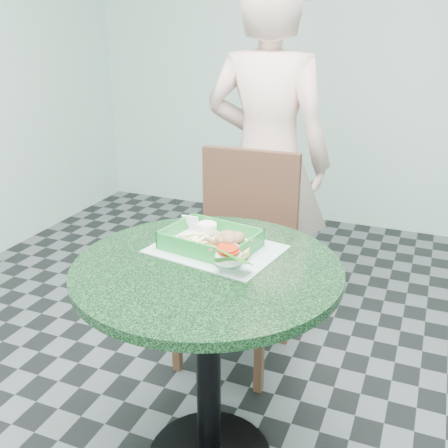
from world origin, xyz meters
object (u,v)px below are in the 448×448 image
at_px(crab_sandwich, 232,247).
at_px(sauce_ramekin, 205,234).
at_px(diner_person, 268,142).
at_px(cafe_table, 208,318).
at_px(dining_chair, 241,243).
at_px(food_basket, 211,249).

bearing_deg(crab_sandwich, sauce_ramekin, 152.47).
bearing_deg(diner_person, crab_sandwich, 102.19).
height_order(cafe_table, crab_sandwich, crab_sandwich).
relative_size(dining_chair, food_basket, 3.27).
height_order(cafe_table, food_basket, food_basket).
height_order(cafe_table, diner_person, diner_person).
xyz_separation_m(cafe_table, food_basket, (-0.04, 0.11, 0.19)).
distance_m(cafe_table, crab_sandwich, 0.24).
xyz_separation_m(food_basket, sauce_ramekin, (-0.03, 0.03, 0.03)).
distance_m(dining_chair, food_basket, 0.63).
xyz_separation_m(dining_chair, sauce_ramekin, (0.08, -0.55, 0.27)).
relative_size(crab_sandwich, sauce_ramekin, 2.03).
height_order(dining_chair, sauce_ramekin, dining_chair).
bearing_deg(crab_sandwich, cafe_table, -120.88).
bearing_deg(dining_chair, sauce_ramekin, -84.70).
bearing_deg(diner_person, cafe_table, 98.51).
bearing_deg(food_basket, cafe_table, -71.33).
bearing_deg(cafe_table, dining_chair, 102.13).
distance_m(cafe_table, diner_person, 1.07).
distance_m(crab_sandwich, sauce_ramekin, 0.14).
distance_m(dining_chair, diner_person, 0.50).
relative_size(cafe_table, food_basket, 2.89).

